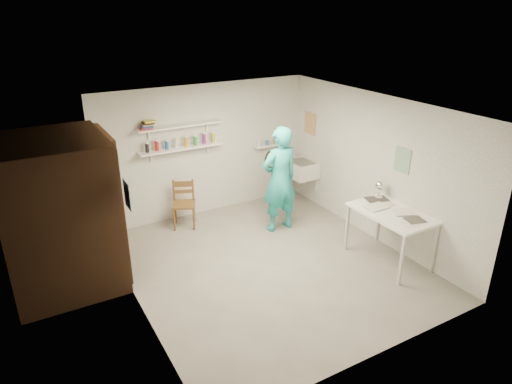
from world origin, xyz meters
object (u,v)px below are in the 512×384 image
wall_clock (273,159)px  desk_lamp (380,185)px  wooden_chair (184,204)px  work_table (389,237)px  man (280,179)px  belfast_sink (301,169)px

wall_clock → desk_lamp: size_ratio=2.16×
wooden_chair → work_table: wooden_chair is taller
wall_clock → wooden_chair: bearing=153.0°
desk_lamp → wall_clock: bearing=126.1°
man → wall_clock: (0.01, 0.22, 0.31)m
man → work_table: man is taller
man → wooden_chair: bearing=-33.9°
wall_clock → work_table: bearing=-67.6°
work_table → wooden_chair: bearing=130.9°
man → desk_lamp: (1.08, -1.24, 0.12)m
work_table → desk_lamp: (0.20, 0.49, 0.63)m
desk_lamp → belfast_sink: bearing=92.7°
wooden_chair → work_table: 3.48m
man → work_table: bearing=115.2°
wall_clock → wooden_chair: wall_clock is taller
man → wall_clock: size_ratio=5.56×
belfast_sink → work_table: belfast_sink is taller
wooden_chair → man: bearing=-8.6°
wall_clock → desk_lamp: wall_clock is taller
belfast_sink → desk_lamp: desk_lamp is taller
wall_clock → belfast_sink: bearing=27.3°
man → work_table: 2.01m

